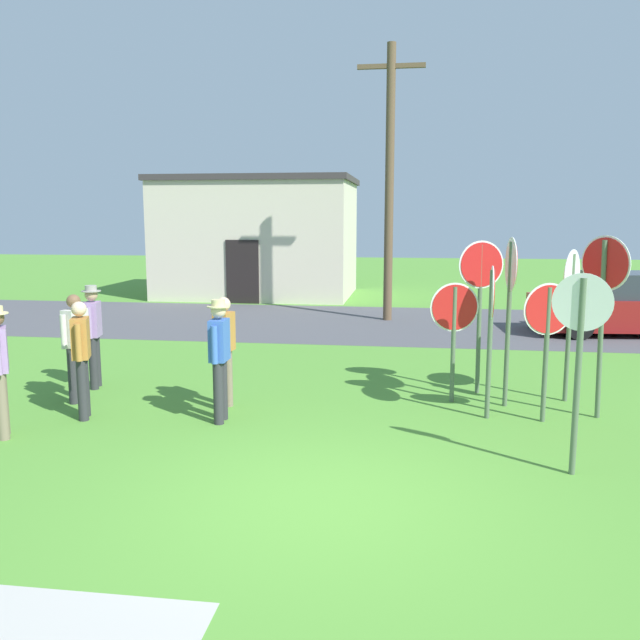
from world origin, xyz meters
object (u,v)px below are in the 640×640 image
stop_sign_far_back (510,291)px  stop_sign_low_front (454,322)px  stop_sign_tallest (580,342)px  person_holding_notes (224,346)px  person_near_signs (76,342)px  person_in_dark_shirt (81,353)px  stop_sign_leaning_left (571,297)px  stop_sign_center_cluster (480,290)px  person_in_teal (219,353)px  stop_sign_rear_right (547,329)px  parked_car_on_street (627,306)px  stop_sign_nearest (491,315)px  stop_sign_leaning_right (603,294)px  person_on_left (93,330)px  utility_pole (389,179)px

stop_sign_far_back → stop_sign_low_front: 0.95m
stop_sign_tallest → person_holding_notes: bearing=157.0°
person_near_signs → person_in_dark_shirt: same height
stop_sign_leaning_left → stop_sign_center_cluster: size_ratio=0.95×
stop_sign_low_front → person_in_teal: bearing=-155.7°
stop_sign_rear_right → stop_sign_low_front: size_ratio=1.05×
parked_car_on_street → stop_sign_nearest: bearing=-118.8°
stop_sign_leaning_right → person_near_signs: stop_sign_leaning_right is taller
person_holding_notes → person_on_left: person_on_left is taller
stop_sign_rear_right → person_holding_notes: 4.64m
stop_sign_rear_right → stop_sign_center_cluster: stop_sign_center_cluster is taller
stop_sign_center_cluster → stop_sign_low_front: 0.86m
stop_sign_far_back → person_in_teal: stop_sign_far_back is taller
stop_sign_leaning_left → stop_sign_rear_right: bearing=-115.7°
person_near_signs → stop_sign_nearest: bearing=0.3°
parked_car_on_street → person_on_left: (-10.49, -6.69, 0.30)m
stop_sign_center_cluster → person_holding_notes: stop_sign_center_cluster is taller
stop_sign_center_cluster → person_in_dark_shirt: 6.17m
stop_sign_leaning_left → person_in_dark_shirt: stop_sign_leaning_left is taller
parked_car_on_street → stop_sign_leaning_left: stop_sign_leaning_left is taller
stop_sign_leaning_left → stop_sign_leaning_right: bearing=-74.8°
stop_sign_tallest → person_near_signs: stop_sign_tallest is taller
stop_sign_far_back → person_in_teal: size_ratio=1.48×
stop_sign_center_cluster → person_holding_notes: 4.17m
stop_sign_leaning_right → stop_sign_center_cluster: (-1.56, 1.18, -0.09)m
person_holding_notes → person_in_dark_shirt: same height
stop_sign_leaning_right → person_holding_notes: stop_sign_leaning_right is taller
utility_pole → person_near_signs: 10.37m
stop_sign_rear_right → stop_sign_leaning_right: (0.78, 0.27, 0.46)m
person_holding_notes → stop_sign_far_back: bearing=9.5°
person_in_dark_shirt → person_in_teal: 1.99m
person_holding_notes → person_in_dark_shirt: 2.02m
parked_car_on_street → stop_sign_nearest: 8.60m
stop_sign_tallest → stop_sign_low_front: bearing=112.9°
person_in_dark_shirt → stop_sign_leaning_left: bearing=15.1°
stop_sign_leaning_left → parked_car_on_street: bearing=66.4°
stop_sign_center_cluster → utility_pole: bearing=103.3°
stop_sign_nearest → person_on_left: 6.44m
utility_pole → stop_sign_center_cluster: (1.76, -7.47, -2.16)m
utility_pole → person_near_signs: size_ratio=4.37×
stop_sign_leaning_left → stop_sign_leaning_right: (0.23, -0.86, 0.15)m
person_in_dark_shirt → person_in_teal: bearing=3.5°
parked_car_on_street → stop_sign_low_front: bearing=-124.3°
stop_sign_tallest → stop_sign_low_front: size_ratio=1.21×
utility_pole → stop_sign_nearest: bearing=-78.7°
person_near_signs → person_in_dark_shirt: 0.93m
stop_sign_center_cluster → person_holding_notes: bearing=-159.5°
stop_sign_nearest → person_in_teal: 3.84m
stop_sign_rear_right → person_on_left: 7.19m
stop_sign_tallest → person_near_signs: size_ratio=1.34×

